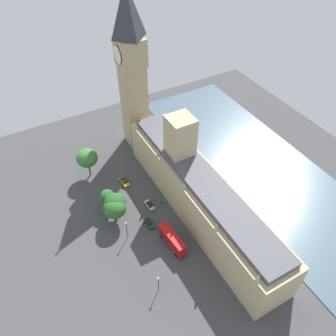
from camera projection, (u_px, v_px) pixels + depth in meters
ground_plane at (193, 214)px, 104.42m from camera, size 139.92×139.92×0.00m
river_thames at (272, 179)px, 115.54m from camera, size 37.17×125.93×0.25m
parliament_building at (198, 192)px, 100.19m from camera, size 13.03×69.92×28.15m
clock_tower at (132, 70)px, 110.14m from camera, size 8.73×8.73×57.82m
car_yellow_cab_trailing at (124, 182)px, 113.45m from camera, size 2.25×4.66×1.74m
car_white_leading at (150, 205)px, 106.06m from camera, size 1.89×4.10×1.74m
car_dark_green_opposite_hall at (149, 223)px, 101.00m from camera, size 2.10×4.50×1.74m
double_decker_bus_midblock at (172, 240)px, 94.59m from camera, size 3.50×10.69×4.75m
pedestrian_far_end at (162, 202)px, 107.14m from camera, size 0.46×0.56×1.52m
plane_tree_near_tower at (115, 203)px, 99.16m from camera, size 6.62×6.62×9.43m
plane_tree_kerbside at (87, 158)px, 111.61m from camera, size 7.15×7.15×11.01m
plane_tree_by_river_gate at (107, 196)px, 102.46m from camera, size 4.73×4.73×7.62m
plane_tree_under_trees at (115, 208)px, 98.40m from camera, size 6.86×6.86×9.06m
street_lamp_corner at (158, 281)px, 83.70m from camera, size 0.56×0.56×6.16m
street_lamp_slot_10 at (126, 227)px, 95.06m from camera, size 0.56×0.56×7.03m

